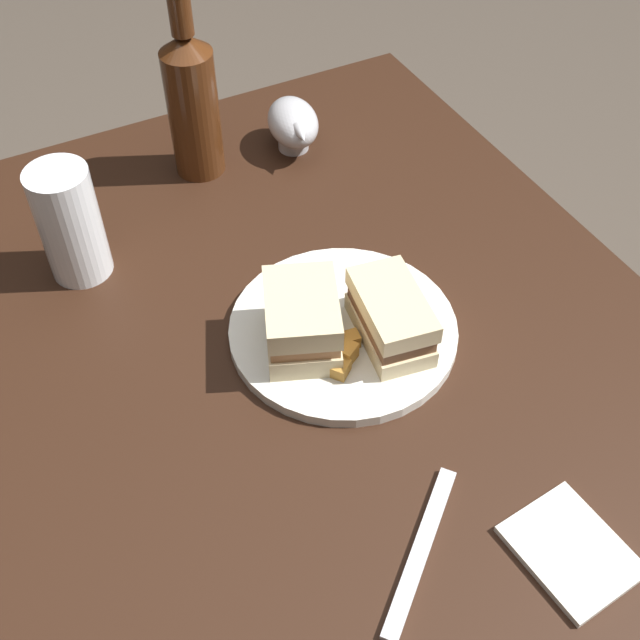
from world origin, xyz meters
TOP-DOWN VIEW (x-y plane):
  - ground_plane at (0.00, 0.00)m, footprint 6.00×6.00m
  - dining_table at (0.00, 0.00)m, footprint 1.00×0.84m
  - plate at (0.01, 0.05)m, footprint 0.26×0.26m
  - sandwich_half_left at (0.01, -0.00)m, footprint 0.13×0.11m
  - sandwich_half_right at (0.05, 0.09)m, footprint 0.13×0.08m
  - potato_wedge_front at (0.04, 0.03)m, footprint 0.02×0.05m
  - potato_wedge_middle at (0.06, 0.01)m, footprint 0.04×0.04m
  - potato_wedge_back at (0.05, 0.03)m, footprint 0.05×0.04m
  - pint_glass at (-0.23, -0.18)m, footprint 0.07×0.07m
  - gravy_boat at (-0.33, 0.16)m, footprint 0.12×0.09m
  - cider_bottle at (-0.35, 0.02)m, footprint 0.07×0.07m
  - napkin at (0.35, 0.11)m, footprint 0.12×0.10m
  - fork at (0.28, -0.01)m, footprint 0.13×0.15m

SIDE VIEW (x-z plane):
  - ground_plane at x=0.00m, z-range 0.00..0.00m
  - dining_table at x=0.00m, z-range 0.00..0.74m
  - fork at x=0.28m, z-range 0.74..0.74m
  - napkin at x=0.35m, z-range 0.74..0.74m
  - plate at x=0.01m, z-range 0.74..0.75m
  - potato_wedge_middle at x=0.06m, z-range 0.75..0.76m
  - potato_wedge_front at x=0.04m, z-range 0.75..0.77m
  - potato_wedge_back at x=0.05m, z-range 0.75..0.77m
  - gravy_boat at x=-0.33m, z-range 0.74..0.81m
  - sandwich_half_right at x=0.05m, z-range 0.75..0.81m
  - sandwich_half_left at x=0.01m, z-range 0.75..0.82m
  - pint_glass at x=-0.23m, z-range 0.73..0.88m
  - cider_bottle at x=-0.35m, z-range 0.71..0.98m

